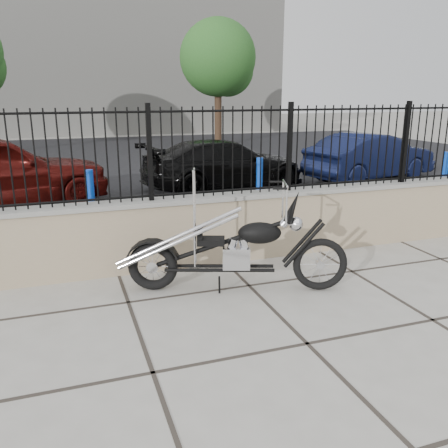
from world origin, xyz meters
TOP-DOWN VIEW (x-y plane):
  - ground_plane at (0.00, 0.00)m, footprint 90.00×90.00m
  - parking_lot at (0.00, 12.50)m, footprint 30.00×30.00m
  - retaining_wall at (0.00, 2.50)m, footprint 14.00×0.36m
  - iron_fence at (0.00, 2.50)m, footprint 14.00×0.08m
  - background_building at (0.00, 26.50)m, footprint 22.00×6.00m
  - chopper_motorcycle at (-0.24, 1.45)m, footprint 2.53×1.26m
  - car_black at (1.76, 7.53)m, footprint 4.34×2.23m
  - car_blue at (5.91, 7.31)m, footprint 4.06×2.19m
  - bollard_a at (-1.63, 4.98)m, footprint 0.16×0.16m
  - bollard_b at (1.64, 5.02)m, footprint 0.17×0.17m
  - bollard_c at (5.61, 4.31)m, footprint 0.15×0.15m
  - tree_right at (4.76, 17.05)m, footprint 3.32×3.32m

SIDE VIEW (x-z plane):
  - ground_plane at x=0.00m, z-range 0.00..0.00m
  - parking_lot at x=0.00m, z-range 0.00..0.00m
  - retaining_wall at x=0.00m, z-range 0.00..0.96m
  - bollard_a at x=-1.63m, z-range 0.00..1.02m
  - bollard_b at x=1.64m, z-range 0.00..1.08m
  - bollard_c at x=5.61m, z-range 0.00..1.12m
  - car_black at x=1.76m, z-range 0.00..1.20m
  - car_blue at x=5.91m, z-range 0.00..1.27m
  - chopper_motorcycle at x=-0.24m, z-range 0.00..1.52m
  - iron_fence at x=0.00m, z-range 0.96..2.16m
  - tree_right at x=4.76m, z-range 1.12..6.72m
  - background_building at x=0.00m, z-range 0.00..8.00m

